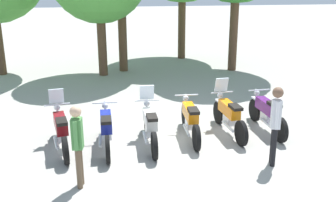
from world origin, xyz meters
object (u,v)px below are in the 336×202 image
motorcycle_3 (190,119)px  person_1 (78,140)px  motorcycle_0 (61,129)px  motorcycle_5 (267,113)px  person_0 (276,120)px  motorcycle_1 (106,128)px  motorcycle_4 (229,115)px  motorcycle_2 (150,125)px

motorcycle_3 → person_1: size_ratio=1.29×
motorcycle_0 → motorcycle_3: 3.21m
motorcycle_5 → person_1: 5.32m
person_0 → person_1: size_ratio=1.05×
motorcycle_3 → person_1: 3.43m
motorcycle_1 → motorcycle_5: (4.25, 0.57, 0.00)m
motorcycle_5 → person_0: person_0 is taller
motorcycle_3 → person_0: (1.53, -1.74, 0.56)m
motorcycle_1 → motorcycle_4: 3.22m
motorcycle_2 → motorcycle_0: bearing=88.8°
motorcycle_0 → motorcycle_2: (2.13, 0.01, 0.00)m
motorcycle_5 → person_0: 2.11m
person_0 → motorcycle_0: bearing=177.8°
motorcycle_2 → person_0: 3.01m
person_0 → motorcycle_3: bearing=145.8°
motorcycle_2 → motorcycle_4: size_ratio=1.00×
motorcycle_1 → person_0: (3.66, -1.38, 0.56)m
person_1 → person_0: bearing=11.3°
motorcycle_4 → person_1: person_1 is taller
motorcycle_0 → motorcycle_4: (4.25, 0.46, 0.00)m
motorcycle_3 → motorcycle_5: (2.12, 0.20, 0.00)m
motorcycle_0 → motorcycle_5: size_ratio=0.99×
motorcycle_3 → motorcycle_2: bearing=106.2°
motorcycle_0 → motorcycle_4: size_ratio=0.99×
motorcycle_1 → person_1: bearing=162.1°
motorcycle_1 → person_0: person_0 is taller
motorcycle_1 → motorcycle_5: 4.28m
motorcycle_3 → motorcycle_1: bearing=99.8°
motorcycle_5 → person_0: bearing=158.4°
person_0 → motorcycle_4: bearing=118.7°
motorcycle_2 → person_0: size_ratio=1.22×
motorcycle_2 → person_0: person_0 is taller
motorcycle_0 → person_0: size_ratio=1.21×
motorcycle_0 → person_1: person_1 is taller
motorcycle_3 → motorcycle_4: motorcycle_4 is taller
person_1 → motorcycle_2: bearing=55.3°
motorcycle_2 → motorcycle_4: same height
motorcycle_4 → person_0: (0.47, -1.88, 0.54)m
motorcycle_0 → motorcycle_4: same height
motorcycle_4 → motorcycle_5: 1.07m
motorcycle_1 → motorcycle_4: size_ratio=1.00×
motorcycle_2 → motorcycle_3: bearing=-75.2°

